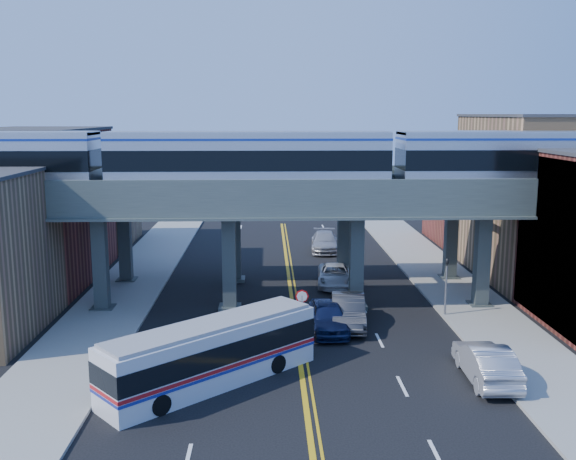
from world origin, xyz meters
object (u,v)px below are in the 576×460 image
object	(u,v)px
car_lane_a	(328,317)
car_lane_b	(348,311)
traffic_signal	(446,280)
car_lane_d	(325,242)
transit_bus	(212,354)
car_lane_c	(335,275)
transit_train	(249,159)
stop_sign	(302,305)
car_parked_curb	(486,362)

from	to	relation	value
car_lane_a	car_lane_b	bearing A→B (deg)	34.24
traffic_signal	car_lane_d	bearing A→B (deg)	106.21
traffic_signal	transit_bus	size ratio (longest dim) A/B	0.42
car_lane_c	transit_train	bearing A→B (deg)	-132.26
car_lane_b	car_lane_d	bearing A→B (deg)	93.73
traffic_signal	stop_sign	bearing A→B (deg)	-161.37
transit_train	car_parked_curb	distance (m)	18.17
transit_train	traffic_signal	size ratio (longest dim) A/B	12.80
transit_train	car_lane_c	bearing A→B (deg)	42.91
car_lane_b	car_parked_curb	size ratio (longest dim) A/B	1.02
transit_bus	car_lane_a	distance (m)	9.21
stop_sign	car_parked_curb	world-z (taller)	stop_sign
stop_sign	traffic_signal	world-z (taller)	traffic_signal
stop_sign	traffic_signal	bearing A→B (deg)	18.63
car_lane_b	car_lane_c	bearing A→B (deg)	93.89
transit_bus	car_parked_curb	xyz separation A→B (m)	(12.65, -0.02, -0.55)
transit_train	stop_sign	world-z (taller)	transit_train
transit_bus	car_lane_b	distance (m)	10.75
car_lane_a	traffic_signal	bearing A→B (deg)	16.32
car_parked_curb	car_lane_c	bearing A→B (deg)	-71.61
car_lane_b	car_lane_d	world-z (taller)	car_lane_b
traffic_signal	car_lane_c	bearing A→B (deg)	128.20
car_lane_a	car_lane_c	size ratio (longest dim) A/B	0.96
traffic_signal	transit_train	bearing A→B (deg)	170.46
stop_sign	car_lane_b	bearing A→B (deg)	28.69
car_parked_curb	car_lane_b	bearing A→B (deg)	-54.53
transit_train	car_lane_a	distance (m)	10.67
car_lane_c	car_lane_b	bearing A→B (deg)	-86.31
stop_sign	traffic_signal	distance (m)	9.41
car_lane_c	transit_bus	bearing A→B (deg)	-108.77
car_lane_b	car_lane_d	distance (m)	20.88
traffic_signal	transit_bus	world-z (taller)	traffic_signal
car_lane_d	car_parked_curb	bearing A→B (deg)	-76.31
car_lane_a	transit_bus	bearing A→B (deg)	-132.02
car_parked_curb	transit_bus	bearing A→B (deg)	1.14
car_lane_c	traffic_signal	bearing A→B (deg)	-46.97
car_lane_a	car_lane_b	xyz separation A→B (m)	(1.28, 0.93, 0.03)
car_lane_a	car_parked_curb	bearing A→B (deg)	-48.09
traffic_signal	car_lane_a	size ratio (longest dim) A/B	0.80
car_lane_b	stop_sign	bearing A→B (deg)	-146.27
transit_train	car_lane_b	size ratio (longest dim) A/B	9.67
traffic_signal	car_lane_b	world-z (taller)	traffic_signal
car_lane_a	car_lane_b	distance (m)	1.59
transit_bus	car_lane_a	bearing A→B (deg)	8.61
transit_bus	car_parked_curb	bearing A→B (deg)	-41.18
transit_train	traffic_signal	distance (m)	14.04
car_lane_d	car_parked_curb	distance (m)	29.26
transit_train	car_lane_d	distance (m)	20.41
transit_train	car_lane_a	xyz separation A→B (m)	(4.50, -4.41, -8.61)
stop_sign	traffic_signal	size ratio (longest dim) A/B	0.64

